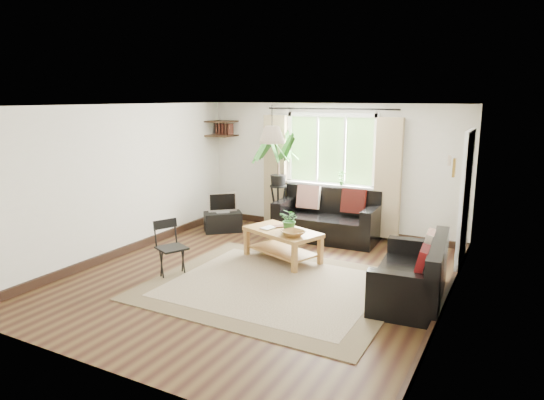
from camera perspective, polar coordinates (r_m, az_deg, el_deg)
The scene contains 24 objects.
floor at distance 6.96m, azimuth -1.56°, elevation -9.10°, with size 5.50×5.50×0.00m, color black.
ceiling at distance 6.49m, azimuth -1.68°, elevation 11.07°, with size 5.50×5.50×0.00m, color white.
wall_back at distance 9.08m, azimuth 6.97°, elevation 3.66°, with size 5.00×0.02×2.40m, color silver.
wall_front at distance 4.51m, azimuth -19.16°, elevation -5.52°, with size 5.00×0.02×2.40m, color silver.
wall_left at distance 8.13m, azimuth -17.17°, elevation 2.23°, with size 0.02×5.50×2.40m, color silver.
wall_right at distance 5.84m, azimuth 20.28°, elevation -1.68°, with size 0.02×5.50×2.40m, color silver.
rug at distance 6.66m, azimuth 0.21°, elevation -10.00°, with size 3.23×2.77×0.02m, color beige.
window at distance 9.00m, azimuth 6.93°, elevation 5.83°, with size 2.50×0.16×2.16m, color white, non-canonical shape.
door at distance 7.53m, azimuth 21.74°, elevation -0.38°, with size 0.06×0.96×2.06m, color silver.
corner_shelf at distance 9.82m, azimuth -5.95°, elevation 8.36°, with size 0.50×0.50×0.34m, color black, non-canonical shape.
pendant_lamp at distance 6.86m, azimuth 0.00°, elevation 8.20°, with size 0.36×0.36×0.54m, color beige, non-canonical shape.
wall_sconce at distance 6.04m, azimuth 20.39°, elevation 3.98°, with size 0.12×0.12×0.28m, color beige, non-canonical shape.
sofa_back at distance 8.71m, azimuth 6.48°, elevation -1.88°, with size 1.81×0.91×0.85m, color black, non-canonical shape.
sofa_right at distance 6.38m, azimuth 15.96°, elevation -7.99°, with size 0.80×1.59×0.75m, color black, non-canonical shape.
coffee_table at distance 7.59m, azimuth 1.24°, elevation -5.32°, with size 1.19×0.65×0.49m, color olive, non-canonical shape.
table_plant at distance 7.44m, azimuth 2.13°, elevation -2.35°, with size 0.31×0.27×0.35m, color #2F6C2B.
bowl at distance 7.20m, azimuth 2.52°, elevation -3.94°, with size 0.34×0.34×0.08m, color olive.
book_a at distance 7.66m, azimuth -0.90°, elevation -3.17°, with size 0.17×0.24×0.02m, color silver.
book_b at distance 7.77m, azimuth 0.75°, elevation -2.96°, with size 0.15×0.20×0.02m, color #563222.
tv_stand at distance 9.25m, azimuth -5.80°, elevation -2.57°, with size 0.69×0.39×0.37m, color black.
tv at distance 9.16m, azimuth -5.85°, elevation -0.22°, with size 0.53×0.18×0.41m, color #A5A5AA, non-canonical shape.
palm_stand at distance 9.08m, azimuth 0.74°, elevation 2.17°, with size 0.74×0.74×1.90m, color black, non-canonical shape.
folding_chair at distance 7.05m, azimuth -11.69°, elevation -5.67°, with size 0.41×0.41×0.79m, color black, non-canonical shape.
sill_plant at distance 8.90m, azimuth 8.17°, elevation 2.58°, with size 0.14×0.10×0.27m, color #2D6023.
Camera 1 is at (3.20, -5.65, 2.51)m, focal length 32.00 mm.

